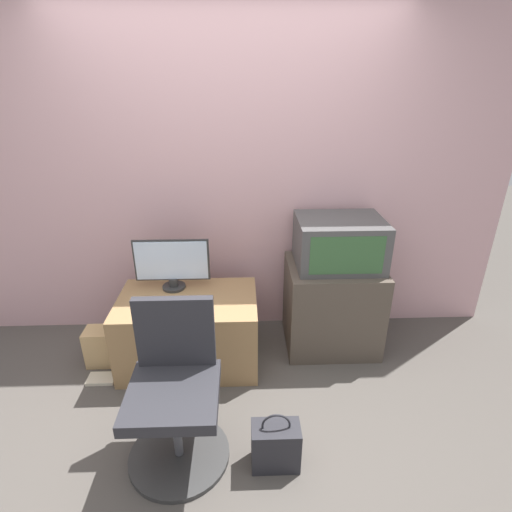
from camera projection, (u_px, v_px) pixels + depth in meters
name	position (u px, v px, depth m)	size (l,w,h in m)	color
ground_plane	(231.00, 442.00, 2.40)	(12.00, 12.00, 0.00)	#4C4742
wall_back	(230.00, 177.00, 3.07)	(4.40, 0.05, 2.60)	#CC9EA3
desk	(189.00, 330.00, 3.00)	(1.01, 0.63, 0.54)	#937047
side_stand	(332.00, 305.00, 3.17)	(0.71, 0.58, 0.70)	#4C4238
main_monitor	(172.00, 263.00, 2.95)	(0.56, 0.17, 0.39)	#2D2D2D
keyboard	(170.00, 301.00, 2.83)	(0.31, 0.12, 0.01)	white
mouse	(198.00, 300.00, 2.84)	(0.06, 0.04, 0.03)	#4C4C51
crt_tv	(339.00, 242.00, 2.97)	(0.64, 0.50, 0.36)	#474747
office_chair	(176.00, 396.00, 2.20)	(0.58, 0.58, 0.93)	#333333
cardboard_box_lower	(103.00, 346.00, 3.02)	(0.24, 0.17, 0.29)	tan
handbag	(276.00, 445.00, 2.21)	(0.27, 0.16, 0.37)	#232328
book	(102.00, 379.00, 2.89)	(0.20, 0.13, 0.02)	beige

